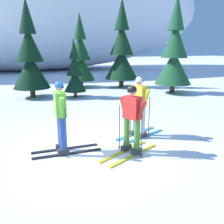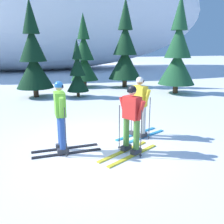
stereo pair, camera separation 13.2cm
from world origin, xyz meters
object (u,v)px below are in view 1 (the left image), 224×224
skier_lime_jacket (61,116)px  pine_tree_center_left (75,73)px  pine_tree_far_right (174,54)px  pine_tree_far_left (30,58)px  skier_red_jacket (132,119)px  pine_tree_center_right (122,51)px  skier_yellow_jacket (139,106)px  pine_tree_center (81,57)px

skier_lime_jacket → pine_tree_center_left: pine_tree_center_left is taller
skier_lime_jacket → pine_tree_far_right: 9.66m
pine_tree_center_left → pine_tree_far_left: bearing=162.7°
skier_red_jacket → pine_tree_center_left: bearing=87.7°
pine_tree_center_left → pine_tree_center_right: (3.62, 2.22, 1.07)m
skier_red_jacket → pine_tree_far_right: size_ratio=0.33×
skier_yellow_jacket → pine_tree_far_left: bearing=109.2°
skier_lime_jacket → pine_tree_far_right: size_ratio=0.34×
pine_tree_center_left → pine_tree_center: size_ratio=0.64×
skier_yellow_jacket → pine_tree_center: pine_tree_center is taller
skier_red_jacket → pine_tree_far_left: pine_tree_far_left is taller
skier_red_jacket → pine_tree_center_right: 10.68m
pine_tree_far_left → pine_tree_center_right: bearing=15.1°
skier_yellow_jacket → skier_red_jacket: 1.21m
skier_red_jacket → pine_tree_far_right: bearing=49.2°
skier_yellow_jacket → skier_lime_jacket: bearing=-171.0°
skier_lime_jacket → skier_red_jacket: skier_lime_jacket is taller
pine_tree_far_left → pine_tree_center_left: pine_tree_far_left is taller
skier_yellow_jacket → skier_red_jacket: size_ratio=1.00×
skier_red_jacket → pine_tree_center_right: size_ratio=0.32×
skier_yellow_jacket → pine_tree_center_left: pine_tree_center_left is taller
pine_tree_far_left → pine_tree_center_left: (2.14, -0.67, -0.80)m
pine_tree_far_right → skier_lime_jacket: bearing=-140.6°
pine_tree_far_left → pine_tree_far_right: (7.64, -1.56, 0.16)m
skier_red_jacket → pine_tree_far_left: size_ratio=0.36×
skier_lime_jacket → pine_tree_center_right: bearing=59.0°
skier_lime_jacket → skier_red_jacket: (1.60, -0.63, -0.06)m
pine_tree_center → pine_tree_far_right: 5.96m
skier_lime_jacket → pine_tree_center: 10.60m
skier_yellow_jacket → pine_tree_far_right: 7.77m
skier_red_jacket → pine_tree_center: bearing=82.5°
skier_yellow_jacket → pine_tree_center: bearing=85.8°
skier_lime_jacket → pine_tree_far_left: 7.73m
skier_yellow_jacket → pine_tree_center_right: pine_tree_center_right is taller
pine_tree_far_left → pine_tree_center_right: 5.97m
pine_tree_center_right → pine_tree_far_right: bearing=-59.0°
pine_tree_far_left → pine_tree_center_left: bearing=-17.3°
pine_tree_center_right → pine_tree_far_right: pine_tree_center_right is taller
skier_red_jacket → pine_tree_center_left: size_ratio=0.58×
pine_tree_far_left → pine_tree_center_left: 2.39m
pine_tree_far_right → pine_tree_far_left: bearing=168.4°
pine_tree_center_right → pine_tree_far_right: size_ratio=1.05×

